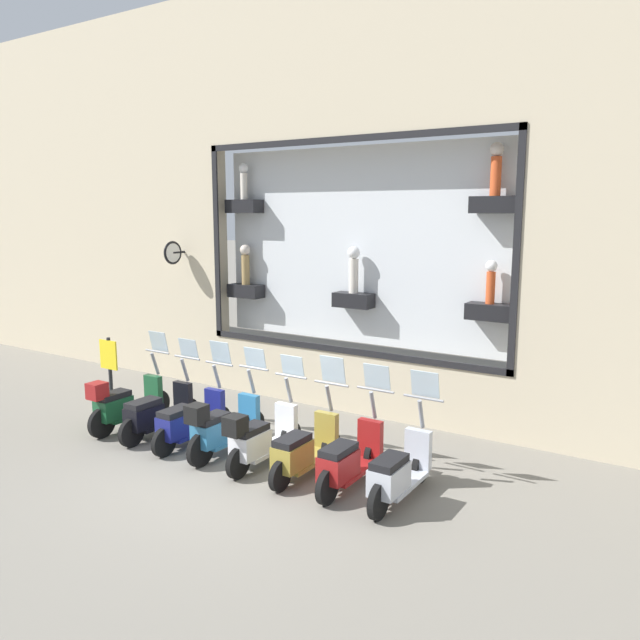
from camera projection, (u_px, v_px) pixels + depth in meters
ground_plane at (229, 472)px, 9.33m from camera, size 120.00×120.00×0.00m
building_facade at (351, 193)px, 11.61m from camera, size 1.18×36.00×8.22m
scooter_silver_0 at (398, 472)px, 8.29m from camera, size 1.80×0.61×1.63m
scooter_red_1 at (349, 460)px, 8.69m from camera, size 1.80×0.61×1.63m
scooter_olive_2 at (303, 450)px, 9.10m from camera, size 1.79×0.60×1.66m
scooter_white_3 at (259, 438)px, 9.44m from camera, size 1.79×0.60×1.57m
scooter_teal_4 at (221, 427)px, 9.85m from camera, size 1.81×0.60×1.61m
scooter_navy_5 at (189, 421)px, 10.32m from camera, size 1.79×0.60×1.63m
scooter_black_6 at (156, 413)px, 10.72m from camera, size 1.80×0.61×1.59m
scooter_green_7 at (124, 404)px, 11.07m from camera, size 1.81×0.61×1.65m
shop_sign_post at (110, 375)px, 11.75m from camera, size 0.36×0.45×1.53m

